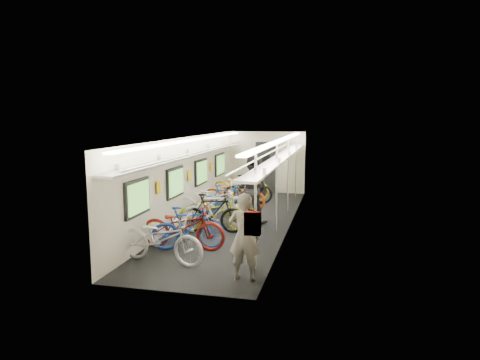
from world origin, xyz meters
The scene contains 15 objects.
train_car_shell centered at (-0.36, 0.71, 1.66)m, with size 10.00×10.00×10.00m.
bicycle_0 centered at (-0.74, -3.65, 0.51)m, with size 0.68×1.96×1.03m, color silver.
bicycle_1 centered at (-0.49, -2.71, 0.50)m, with size 0.47×1.67×1.00m, color navy.
bicycle_2 centered at (-0.63, -2.67, 0.52)m, with size 0.69×1.98×1.04m, color maroon.
bicycle_3 centered at (-0.37, -1.22, 0.51)m, with size 0.48×1.71×1.03m, color black.
bicycle_4 centered at (-0.40, -1.01, 0.50)m, with size 0.66×1.90×1.00m, color #CBDA14.
bicycle_5 centered at (-0.32, -1.08, 0.55)m, with size 0.51×1.82×1.09m, color silver.
bicycle_6 centered at (-0.73, -0.13, 0.57)m, with size 0.76×2.18×1.15m, color silver.
bicycle_7 centered at (-0.59, 0.93, 0.46)m, with size 0.44×1.54×0.93m, color #194B99.
bicycle_8 centered at (-0.47, 1.46, 0.54)m, with size 0.72×2.06×1.08m, color #9A3810.
bicycle_9 centered at (-0.23, 2.56, 0.51)m, with size 0.48×1.69×1.02m, color black.
bicycle_10 centered at (-0.63, 3.08, 0.54)m, with size 0.72×2.07×1.09m, color gold.
passenger_near centered at (1.11, -4.16, 0.81)m, with size 0.59×0.39×1.63m, color gray.
passenger_mid centered at (0.41, 0.06, 0.96)m, with size 0.93×0.73×1.92m, color black.
backpack centered at (1.43, -4.96, 1.28)m, with size 0.26×0.14×0.38m, color #AB1711.
Camera 1 is at (2.73, -11.53, 2.98)m, focal length 32.00 mm.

